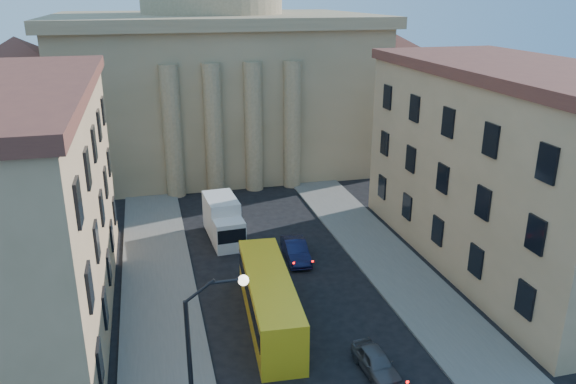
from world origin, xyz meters
TOP-DOWN VIEW (x-y plane):
  - sidewalk_left at (-8.50, 18.00)m, footprint 5.00×60.00m
  - sidewalk_right at (8.50, 18.00)m, footprint 5.00×60.00m
  - church at (0.00, 55.47)m, footprint 68.02×28.76m
  - building_left at (-17.00, 22.00)m, footprint 11.60×26.60m
  - building_right at (17.00, 22.00)m, footprint 11.60×26.60m
  - street_lamp at (-6.97, 8.00)m, footprint 2.62×0.44m
  - car_right_far at (2.45, 11.76)m, footprint 1.78×3.89m
  - car_right_distant at (1.83, 25.91)m, footprint 1.88×4.69m
  - city_bus at (-2.01, 17.90)m, footprint 3.35×11.36m
  - box_truck at (-2.91, 31.12)m, footprint 2.77×6.24m

SIDE VIEW (x-z plane):
  - sidewalk_left at x=-8.50m, z-range 0.00..0.15m
  - sidewalk_right at x=8.50m, z-range 0.00..0.15m
  - car_right_far at x=2.45m, z-range 0.00..1.29m
  - car_right_distant at x=1.83m, z-range 0.00..1.52m
  - box_truck at x=-2.91m, z-range -0.09..3.26m
  - city_bus at x=-2.01m, z-range 0.12..3.28m
  - street_lamp at x=-6.97m, z-range 0.87..9.70m
  - building_left at x=-17.00m, z-range 0.07..14.77m
  - building_right at x=17.00m, z-range 0.07..14.77m
  - church at x=0.00m, z-range -6.42..30.18m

